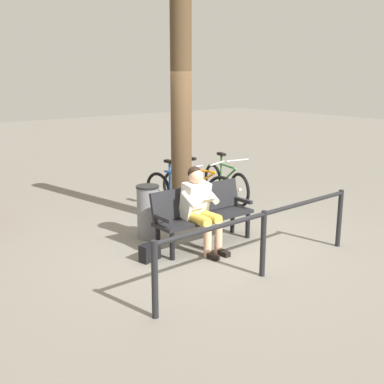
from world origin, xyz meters
The scene contains 10 objects.
ground_plane centered at (0.00, 0.00, 0.00)m, with size 40.00×40.00×0.00m, color slate.
bench centered at (0.05, -0.11, 0.51)m, with size 1.60×0.48×0.87m.
person_reading centered at (0.22, 0.05, 0.66)m, with size 0.49×0.76×1.20m.
handbag centered at (1.02, -0.03, 0.12)m, with size 0.30×0.14×0.24m, color black.
tree_trunk centered at (-0.34, -1.10, 1.86)m, with size 0.34×0.34×3.71m, color #4C3823.
litter_bin centered at (0.52, -0.82, 0.42)m, with size 0.35×0.35×0.83m.
bicycle_blue centered at (-1.90, -1.71, 0.36)m, with size 0.52×1.66×0.94m.
bicycle_green centered at (-1.21, -1.71, 0.36)m, with size 0.63×1.62×0.94m.
bicycle_purple centered at (-0.69, -1.70, 0.36)m, with size 0.48×1.68×0.94m.
railing_fence centered at (0.21, 1.27, 0.60)m, with size 3.38×0.16×0.85m.
Camera 1 is at (4.44, 5.14, 2.50)m, focal length 45.36 mm.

